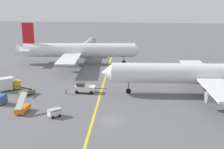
{
  "coord_description": "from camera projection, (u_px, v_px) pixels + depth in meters",
  "views": [
    {
      "loc": [
        8.48,
        -55.04,
        23.1
      ],
      "look_at": [
        -3.34,
        22.45,
        4.0
      ],
      "focal_mm": 47.49,
      "sensor_mm": 36.0,
      "label": 1
    }
  ],
  "objects": [
    {
      "name": "pushback_tug",
      "position": [
        84.0,
        88.0,
        77.72
      ],
      "size": [
        8.57,
        3.18,
        2.98
      ],
      "color": "white",
      "rests_on": "ground"
    },
    {
      "name": "airliner_being_pushed",
      "position": [
        200.0,
        74.0,
        75.2
      ],
      "size": [
        49.74,
        41.49,
        15.5
      ],
      "color": "white",
      "rests_on": "ground"
    },
    {
      "name": "gse_belt_loader_portside",
      "position": [
        27.0,
        92.0,
        75.88
      ],
      "size": [
        3.86,
        4.73,
        3.02
      ],
      "color": "#666B4C",
      "rests_on": "ground"
    },
    {
      "name": "ground_crew_ramp_agent_by_cones",
      "position": [
        66.0,
        91.0,
        76.45
      ],
      "size": [
        0.43,
        0.41,
        1.71
      ],
      "color": "#2D3351",
      "rests_on": "ground"
    },
    {
      "name": "taxiway_stripe",
      "position": [
        98.0,
        103.0,
        69.89
      ],
      "size": [
        12.58,
        119.44,
        0.01
      ],
      "primitive_type": "cube",
      "rotation": [
        0.0,
        0.0,
        0.1
      ],
      "color": "yellow",
      "rests_on": "ground"
    },
    {
      "name": "gse_catering_truck_tall",
      "position": [
        8.0,
        84.0,
        79.72
      ],
      "size": [
        5.92,
        5.72,
        3.5
      ],
      "color": "gold",
      "rests_on": "ground"
    },
    {
      "name": "gse_stair_truck_yellow",
      "position": [
        22.0,
        108.0,
        63.73
      ],
      "size": [
        2.26,
        4.73,
        4.06
      ],
      "color": "orange",
      "rests_on": "ground"
    },
    {
      "name": "gse_container_dolly_flat",
      "position": [
        0.0,
        99.0,
        69.0
      ],
      "size": [
        2.44,
        3.36,
        2.15
      ],
      "color": "slate",
      "rests_on": "ground"
    },
    {
      "name": "gse_baggage_cart_trailing",
      "position": [
        55.0,
        113.0,
        61.31
      ],
      "size": [
        3.02,
        3.06,
        1.71
      ],
      "color": "silver",
      "rests_on": "ground"
    },
    {
      "name": "ground_plane",
      "position": [
        112.0,
        120.0,
        59.57
      ],
      "size": [
        600.0,
        600.0,
        0.0
      ],
      "primitive_type": "plane",
      "color": "slate"
    },
    {
      "name": "jet_bridge",
      "position": [
        89.0,
        43.0,
        137.66
      ],
      "size": [
        4.18,
        21.32,
        6.36
      ],
      "color": "#B7B7BC",
      "rests_on": "ground"
    },
    {
      "name": "airliner_at_gate_left",
      "position": [
        78.0,
        50.0,
        113.52
      ],
      "size": [
        48.01,
        48.11,
        15.72
      ],
      "color": "white",
      "rests_on": "ground"
    }
  ]
}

